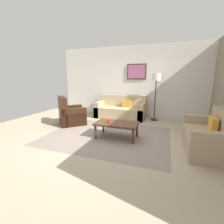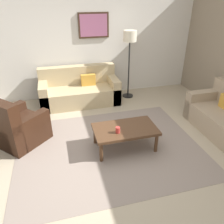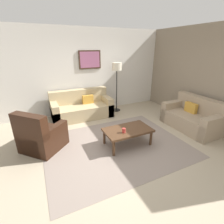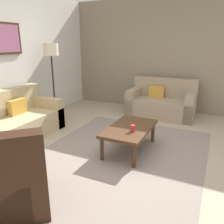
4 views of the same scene
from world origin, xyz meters
TOP-DOWN VIEW (x-y plane):
  - ground_plane at (0.00, 0.00)m, footprint 8.00×8.00m
  - rear_partition at (0.00, 2.60)m, footprint 6.00×0.12m
  - stone_feature_panel at (3.00, 0.00)m, footprint 0.12×5.20m
  - area_rug at (0.00, 0.00)m, footprint 3.24×2.53m
  - couch_main at (-0.24, 2.11)m, footprint 1.92×0.88m
  - couch_loveseat at (2.45, -0.08)m, footprint 0.89×1.56m
  - armchair_leather at (-1.59, 0.58)m, footprint 1.13×1.13m
  - coffee_table at (0.28, -0.06)m, footprint 1.10×0.64m
  - cup at (0.11, -0.17)m, footprint 0.08×0.08m
  - lamp_standing at (1.06, 2.09)m, footprint 0.32×0.32m
  - framed_artwork at (0.26, 2.51)m, footprint 0.75×0.04m

SIDE VIEW (x-z plane):
  - ground_plane at x=0.00m, z-range 0.00..0.00m
  - area_rug at x=0.00m, z-range 0.00..0.01m
  - couch_main at x=-0.24m, z-range -0.14..0.74m
  - couch_loveseat at x=2.45m, z-range -0.14..0.74m
  - armchair_leather at x=-1.59m, z-range -0.17..0.78m
  - coffee_table at x=0.28m, z-range 0.15..0.56m
  - cup at x=0.11m, z-range 0.41..0.52m
  - rear_partition at x=0.00m, z-range 0.00..2.80m
  - stone_feature_panel at x=3.00m, z-range 0.00..2.80m
  - lamp_standing at x=1.06m, z-range 0.55..2.26m
  - framed_artwork at x=0.26m, z-range 1.50..2.09m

